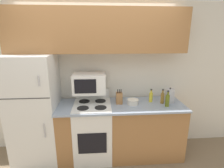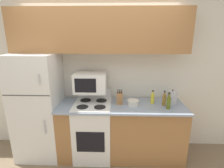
% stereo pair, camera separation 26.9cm
% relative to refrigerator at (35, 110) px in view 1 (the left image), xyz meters
% --- Properties ---
extents(ground_plane, '(12.00, 12.00, 0.00)m').
position_rel_refrigerator_xyz_m(ground_plane, '(1.01, -0.33, -0.87)').
color(ground_plane, '#7F6B51').
extents(wall_back, '(8.00, 0.05, 2.55)m').
position_rel_refrigerator_xyz_m(wall_back, '(1.01, 0.36, 0.40)').
color(wall_back, silver).
rests_on(wall_back, ground_plane).
extents(lower_cabinets, '(2.03, 0.68, 0.94)m').
position_rel_refrigerator_xyz_m(lower_cabinets, '(1.37, -0.01, -0.40)').
color(lower_cabinets, '#9E6B3D').
rests_on(lower_cabinets, ground_plane).
extents(refrigerator, '(0.71, 0.68, 1.74)m').
position_rel_refrigerator_xyz_m(refrigerator, '(0.00, 0.00, 0.00)').
color(refrigerator, white).
rests_on(refrigerator, ground_plane).
extents(upper_cabinets, '(2.73, 0.35, 0.66)m').
position_rel_refrigerator_xyz_m(upper_cabinets, '(1.01, 0.16, 1.20)').
color(upper_cabinets, '#9E6B3D').
rests_on(upper_cabinets, refrigerator).
extents(stove, '(0.59, 0.66, 1.11)m').
position_rel_refrigerator_xyz_m(stove, '(0.90, -0.02, -0.38)').
color(stove, white).
rests_on(stove, ground_plane).
extents(microwave, '(0.51, 0.38, 0.31)m').
position_rel_refrigerator_xyz_m(microwave, '(0.86, 0.10, 0.40)').
color(microwave, white).
rests_on(microwave, stove).
extents(knife_block, '(0.10, 0.11, 0.24)m').
position_rel_refrigerator_xyz_m(knife_block, '(1.34, 0.02, 0.16)').
color(knife_block, '#9E6B3D').
rests_on(knife_block, lower_cabinets).
extents(bowl, '(0.18, 0.18, 0.09)m').
position_rel_refrigerator_xyz_m(bowl, '(1.55, -0.03, 0.11)').
color(bowl, silver).
rests_on(bowl, lower_cabinets).
extents(bottle_vinegar, '(0.06, 0.06, 0.24)m').
position_rel_refrigerator_xyz_m(bottle_vinegar, '(2.04, -0.02, 0.16)').
color(bottle_vinegar, olive).
rests_on(bottle_vinegar, lower_cabinets).
extents(bottle_olive_oil, '(0.06, 0.06, 0.26)m').
position_rel_refrigerator_xyz_m(bottle_olive_oil, '(2.07, -0.15, 0.17)').
color(bottle_olive_oil, '#5B6619').
rests_on(bottle_olive_oil, lower_cabinets).
extents(bottle_cooking_spray, '(0.06, 0.06, 0.22)m').
position_rel_refrigerator_xyz_m(bottle_cooking_spray, '(1.87, 0.06, 0.15)').
color(bottle_cooking_spray, gold).
rests_on(bottle_cooking_spray, lower_cabinets).
extents(kettle, '(0.15, 0.15, 0.25)m').
position_rel_refrigerator_xyz_m(kettle, '(2.17, 0.01, 0.18)').
color(kettle, '#B7B7BC').
rests_on(kettle, lower_cabinets).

